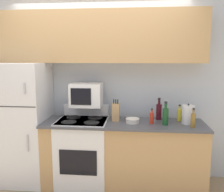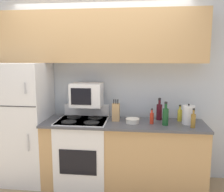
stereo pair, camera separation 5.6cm
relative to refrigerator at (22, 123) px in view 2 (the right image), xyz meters
The scene contains 15 objects.
wall_back 1.21m from the refrigerator, 18.71° to the left, with size 8.00×0.05×2.55m.
lower_cabinets 1.48m from the refrigerator, ahead, with size 2.13×0.62×0.90m.
refrigerator is the anchor object (origin of this frame).
upper_cabinets 1.60m from the refrigerator, ahead, with size 2.86×0.33×0.69m.
stove 0.95m from the refrigerator, ahead, with size 0.66×0.60×1.07m.
microwave 1.00m from the refrigerator, ahead, with size 0.42×0.31×0.31m.
knife_block 1.33m from the refrigerator, ahead, with size 0.10×0.09×0.29m.
bowl 1.55m from the refrigerator, ahead, with size 0.18×0.18×0.06m.
bottle_cooking_spray 2.18m from the refrigerator, ahead, with size 0.06×0.06×0.22m.
bottle_hot_sauce 1.80m from the refrigerator, ahead, with size 0.05×0.05×0.20m.
bottle_wine_green 1.97m from the refrigerator, ahead, with size 0.08×0.08×0.30m.
bottle_vinegar 2.30m from the refrigerator, ahead, with size 0.06×0.06×0.24m.
bottle_wine_red 1.92m from the refrigerator, ahead, with size 0.08×0.08×0.30m.
bottle_soy_sauce 1.99m from the refrigerator, ahead, with size 0.05×0.05×0.18m.
kettle 2.26m from the refrigerator, ahead, with size 0.15×0.15×0.26m.
Camera 2 is at (0.59, -2.90, 1.77)m, focal length 40.00 mm.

